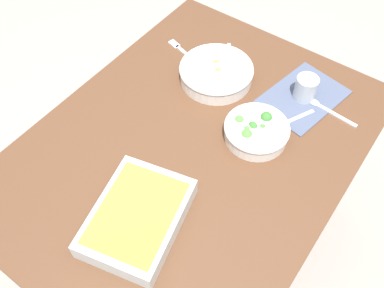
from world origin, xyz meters
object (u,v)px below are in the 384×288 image
object	(u,v)px
fork_on_table	(183,51)
spoon_spare	(325,109)
stew_bowl	(216,73)
baking_dish	(137,217)
drink_cup	(305,89)
broccoli_bowl	(256,131)
spoon_by_stew	(222,64)
spoon_by_broccoli	(285,123)

from	to	relation	value
fork_on_table	spoon_spare	bearing A→B (deg)	-85.14
stew_bowl	fork_on_table	size ratio (longest dim) A/B	1.43
baking_dish	drink_cup	world-z (taller)	drink_cup
drink_cup	stew_bowl	bearing A→B (deg)	109.59
baking_dish	broccoli_bowl	bearing A→B (deg)	-13.21
drink_cup	fork_on_table	world-z (taller)	drink_cup
spoon_by_stew	spoon_spare	distance (m)	0.39
spoon_by_stew	fork_on_table	world-z (taller)	spoon_by_stew
spoon_by_stew	fork_on_table	size ratio (longest dim) A/B	0.98
stew_bowl	spoon_spare	bearing A→B (deg)	-75.64
spoon_by_broccoli	drink_cup	bearing A→B (deg)	2.35
stew_bowl	spoon_by_broccoli	xyz separation A→B (m)	(-0.04, -0.29, -0.03)
fork_on_table	baking_dish	bearing A→B (deg)	-153.24
spoon_spare	fork_on_table	xyz separation A→B (m)	(-0.05, 0.54, -0.00)
spoon_spare	fork_on_table	bearing A→B (deg)	94.86
baking_dish	spoon_by_broccoli	distance (m)	0.56
spoon_spare	baking_dish	bearing A→B (deg)	161.03
spoon_by_stew	fork_on_table	bearing A→B (deg)	99.96
broccoli_bowl	spoon_spare	xyz separation A→B (m)	(0.23, -0.13, -0.03)
stew_bowl	spoon_by_broccoli	size ratio (longest dim) A/B	1.52
spoon_by_stew	spoon_by_broccoli	size ratio (longest dim) A/B	1.04
broccoli_bowl	spoon_by_broccoli	xyz separation A→B (m)	(0.10, -0.05, -0.03)
stew_bowl	spoon_by_broccoli	bearing A→B (deg)	-97.50
spoon_spare	spoon_by_stew	bearing A→B (deg)	92.86
spoon_by_broccoli	spoon_by_stew	bearing A→B (deg)	70.33
spoon_by_broccoli	fork_on_table	world-z (taller)	spoon_by_broccoli
baking_dish	drink_cup	size ratio (longest dim) A/B	4.04
drink_cup	spoon_by_broccoli	bearing A→B (deg)	-177.65
broccoli_bowl	spoon_spare	size ratio (longest dim) A/B	1.14
broccoli_bowl	spoon_by_stew	size ratio (longest dim) A/B	1.17
spoon_spare	spoon_by_broccoli	bearing A→B (deg)	149.53
spoon_by_stew	spoon_by_broccoli	xyz separation A→B (m)	(-0.11, -0.31, 0.00)
broccoli_bowl	spoon_by_stew	bearing A→B (deg)	51.48
stew_bowl	drink_cup	xyz separation A→B (m)	(0.10, -0.28, 0.01)
broccoli_bowl	baking_dish	bearing A→B (deg)	166.79
drink_cup	fork_on_table	size ratio (longest dim) A/B	0.48
spoon_by_stew	spoon_spare	size ratio (longest dim) A/B	0.98
broccoli_bowl	spoon_by_broccoli	bearing A→B (deg)	-26.59
drink_cup	spoon_by_stew	xyz separation A→B (m)	(-0.03, 0.31, -0.03)
stew_bowl	broccoli_bowl	size ratio (longest dim) A/B	1.25
fork_on_table	stew_bowl	bearing A→B (deg)	-105.02
fork_on_table	spoon_by_stew	bearing A→B (deg)	-80.04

